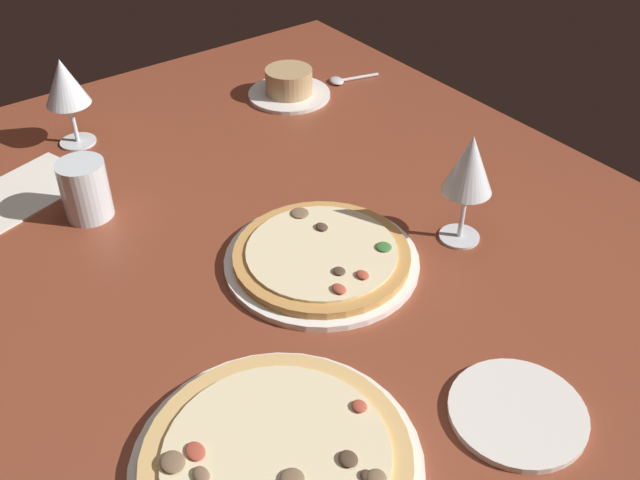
{
  "coord_description": "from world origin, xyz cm",
  "views": [
    {
      "loc": [
        68.69,
        -50.67,
        71.7
      ],
      "look_at": [
        1.58,
        -0.87,
        7.0
      ],
      "focal_mm": 40.55,
      "sensor_mm": 36.0,
      "label": 1
    }
  ],
  "objects_px": {
    "pizza_main": "(322,257)",
    "wine_glass_near": "(469,167)",
    "pizza_side": "(277,460)",
    "water_glass": "(86,193)",
    "side_plate": "(518,412)",
    "spoon": "(343,80)",
    "paper_menu": "(26,190)",
    "ramekin_on_saucer": "(289,85)",
    "wine_glass_far": "(65,85)"
  },
  "relations": [
    {
      "from": "wine_glass_near",
      "to": "side_plate",
      "type": "relative_size",
      "value": 1.1
    },
    {
      "from": "wine_glass_far",
      "to": "wine_glass_near",
      "type": "height_order",
      "value": "wine_glass_near"
    },
    {
      "from": "water_glass",
      "to": "wine_glass_near",
      "type": "bearing_deg",
      "value": 47.48
    },
    {
      "from": "wine_glass_near",
      "to": "spoon",
      "type": "relative_size",
      "value": 1.57
    },
    {
      "from": "wine_glass_far",
      "to": "ramekin_on_saucer",
      "type": "bearing_deg",
      "value": 79.71
    },
    {
      "from": "pizza_side",
      "to": "ramekin_on_saucer",
      "type": "bearing_deg",
      "value": 144.5
    },
    {
      "from": "paper_menu",
      "to": "pizza_main",
      "type": "bearing_deg",
      "value": 14.28
    },
    {
      "from": "side_plate",
      "to": "paper_menu",
      "type": "xyz_separation_m",
      "value": [
        -0.81,
        -0.3,
        -0.0
      ]
    },
    {
      "from": "pizza_side",
      "to": "wine_glass_far",
      "type": "height_order",
      "value": "wine_glass_far"
    },
    {
      "from": "paper_menu",
      "to": "spoon",
      "type": "distance_m",
      "value": 0.69
    },
    {
      "from": "side_plate",
      "to": "paper_menu",
      "type": "height_order",
      "value": "side_plate"
    },
    {
      "from": "ramekin_on_saucer",
      "to": "water_glass",
      "type": "xyz_separation_m",
      "value": [
        0.16,
        -0.49,
        0.02
      ]
    },
    {
      "from": "wine_glass_near",
      "to": "spoon",
      "type": "bearing_deg",
      "value": 160.22
    },
    {
      "from": "wine_glass_far",
      "to": "water_glass",
      "type": "xyz_separation_m",
      "value": [
        0.23,
        -0.07,
        -0.07
      ]
    },
    {
      "from": "side_plate",
      "to": "spoon",
      "type": "bearing_deg",
      "value": 155.05
    },
    {
      "from": "pizza_main",
      "to": "paper_menu",
      "type": "height_order",
      "value": "pizza_main"
    },
    {
      "from": "pizza_main",
      "to": "pizza_side",
      "type": "distance_m",
      "value": 0.35
    },
    {
      "from": "side_plate",
      "to": "water_glass",
      "type": "bearing_deg",
      "value": -160.28
    },
    {
      "from": "pizza_side",
      "to": "wine_glass_near",
      "type": "xyz_separation_m",
      "value": [
        -0.17,
        0.45,
        0.11
      ]
    },
    {
      "from": "ramekin_on_saucer",
      "to": "wine_glass_far",
      "type": "relative_size",
      "value": 1.03
    },
    {
      "from": "pizza_main",
      "to": "wine_glass_far",
      "type": "height_order",
      "value": "wine_glass_far"
    },
    {
      "from": "pizza_main",
      "to": "side_plate",
      "type": "relative_size",
      "value": 1.77
    },
    {
      "from": "paper_menu",
      "to": "pizza_side",
      "type": "bearing_deg",
      "value": -14.97
    },
    {
      "from": "pizza_main",
      "to": "ramekin_on_saucer",
      "type": "bearing_deg",
      "value": 150.37
    },
    {
      "from": "pizza_side",
      "to": "side_plate",
      "type": "distance_m",
      "value": 0.29
    },
    {
      "from": "wine_glass_far",
      "to": "spoon",
      "type": "height_order",
      "value": "wine_glass_far"
    },
    {
      "from": "wine_glass_far",
      "to": "side_plate",
      "type": "xyz_separation_m",
      "value": [
        0.91,
        0.17,
        -0.11
      ]
    },
    {
      "from": "pizza_main",
      "to": "side_plate",
      "type": "height_order",
      "value": "pizza_main"
    },
    {
      "from": "wine_glass_near",
      "to": "paper_menu",
      "type": "distance_m",
      "value": 0.73
    },
    {
      "from": "pizza_main",
      "to": "pizza_side",
      "type": "xyz_separation_m",
      "value": [
        0.25,
        -0.25,
        0.0
      ]
    },
    {
      "from": "water_glass",
      "to": "spoon",
      "type": "xyz_separation_m",
      "value": [
        -0.14,
        0.62,
        -0.04
      ]
    },
    {
      "from": "ramekin_on_saucer",
      "to": "wine_glass_near",
      "type": "distance_m",
      "value": 0.56
    },
    {
      "from": "pizza_main",
      "to": "paper_menu",
      "type": "relative_size",
      "value": 1.42
    },
    {
      "from": "wine_glass_near",
      "to": "water_glass",
      "type": "relative_size",
      "value": 1.85
    },
    {
      "from": "pizza_main",
      "to": "pizza_side",
      "type": "bearing_deg",
      "value": -44.65
    },
    {
      "from": "pizza_side",
      "to": "paper_menu",
      "type": "relative_size",
      "value": 1.6
    },
    {
      "from": "pizza_main",
      "to": "pizza_side",
      "type": "relative_size",
      "value": 0.89
    },
    {
      "from": "pizza_side",
      "to": "side_plate",
      "type": "relative_size",
      "value": 1.98
    },
    {
      "from": "wine_glass_far",
      "to": "pizza_side",
      "type": "bearing_deg",
      "value": -6.69
    },
    {
      "from": "pizza_main",
      "to": "wine_glass_near",
      "type": "xyz_separation_m",
      "value": [
        0.08,
        0.21,
        0.11
      ]
    },
    {
      "from": "wine_glass_near",
      "to": "side_plate",
      "type": "bearing_deg",
      "value": -33.69
    },
    {
      "from": "water_glass",
      "to": "side_plate",
      "type": "distance_m",
      "value": 0.72
    },
    {
      "from": "pizza_main",
      "to": "water_glass",
      "type": "distance_m",
      "value": 0.39
    },
    {
      "from": "ramekin_on_saucer",
      "to": "water_glass",
      "type": "height_order",
      "value": "water_glass"
    },
    {
      "from": "water_glass",
      "to": "pizza_main",
      "type": "bearing_deg",
      "value": 35.0
    },
    {
      "from": "side_plate",
      "to": "paper_menu",
      "type": "relative_size",
      "value": 0.81
    },
    {
      "from": "wine_glass_near",
      "to": "water_glass",
      "type": "xyz_separation_m",
      "value": [
        -0.4,
        -0.43,
        -0.08
      ]
    },
    {
      "from": "pizza_main",
      "to": "wine_glass_near",
      "type": "bearing_deg",
      "value": 69.96
    },
    {
      "from": "paper_menu",
      "to": "spoon",
      "type": "bearing_deg",
      "value": 72.95
    },
    {
      "from": "ramekin_on_saucer",
      "to": "wine_glass_near",
      "type": "relative_size",
      "value": 0.95
    }
  ]
}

